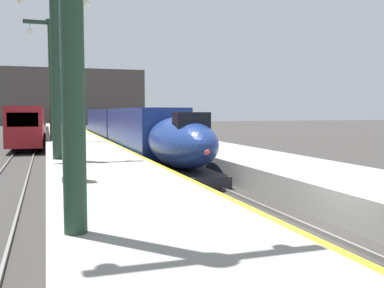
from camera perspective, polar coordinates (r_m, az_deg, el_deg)
name	(u,v)px	position (r m, az deg, el deg)	size (l,w,h in m)	color
ground_plane	(292,234)	(12.65, 12.94, -11.37)	(260.00, 260.00, 0.00)	#33302D
platform_left	(78,148)	(35.31, -14.63, -0.50)	(4.80, 110.00, 1.05)	gray
platform_right	(177,145)	(36.75, -1.93, -0.18)	(4.80, 110.00, 1.05)	gray
platform_left_safety_stripe	(107,141)	(35.50, -10.97, 0.44)	(0.20, 107.80, 0.01)	yellow
rail_main_left	(115,150)	(38.43, -9.99, -0.74)	(0.08, 110.00, 0.12)	slate
rail_main_right	(132,149)	(38.68, -7.79, -0.69)	(0.08, 110.00, 0.12)	slate
rail_secondary_left	(15,153)	(38.09, -22.12, -1.04)	(0.08, 110.00, 0.12)	slate
rail_secondary_right	(35,152)	(38.03, -19.87, -0.99)	(0.08, 110.00, 0.12)	slate
highspeed_train_main	(127,129)	(36.64, -8.44, 1.95)	(2.92, 38.90, 3.60)	navy
regional_train_adjacent	(31,122)	(54.12, -20.33, 2.69)	(2.85, 36.60, 3.80)	maroon
station_column_mid	(55,52)	(22.46, -17.43, 11.34)	(4.00, 0.68, 8.52)	#1E3828
station_column_far	(51,69)	(36.45, -17.89, 9.34)	(4.00, 0.68, 9.47)	#1E3828
passenger_near_edge	(77,130)	(32.13, -14.74, 1.74)	(0.44, 0.42, 1.69)	#23232D
rolling_suitcase	(77,140)	(31.68, -14.78, 0.47)	(0.40, 0.22, 0.98)	navy
ticket_machine_yellow	(74,159)	(15.13, -15.20, -1.92)	(0.76, 0.62, 1.60)	yellow
terminus_back_wall	(73,97)	(112.61, -15.32, 5.98)	(36.00, 2.00, 14.00)	#4C4742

